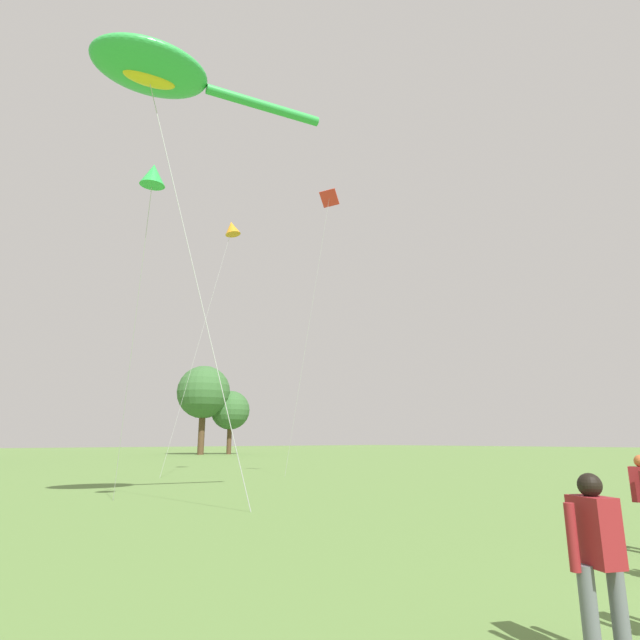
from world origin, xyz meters
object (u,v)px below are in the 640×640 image
Objects in this scene: big_show_kite at (157,71)px; person_tall_center at (598,552)px; small_kite_tiny_distant at (327,212)px; small_kite_diamond_red at (232,229)px; small_kite_stunt_black at (153,176)px; tree_shrub_far at (204,392)px; tree_oak_right at (230,410)px.

person_tall_center is (0.12, -11.67, -12.36)m from big_show_kite.
small_kite_diamond_red is at bearing 91.48° from small_kite_tiny_distant.
person_tall_center is 28.85m from small_kite_diamond_red.
tree_shrub_far is (29.17, 51.37, -1.22)m from small_kite_stunt_black.
person_tall_center is 0.10× the size of small_kite_tiny_distant.
tree_shrub_far is at bearing 46.01° from small_kite_tiny_distant.
small_kite_diamond_red reaches higher than person_tall_center.
small_kite_tiny_distant is (2.72, -5.80, -0.13)m from small_kite_diamond_red.
small_kite_tiny_distant reaches higher than big_show_kite.
tree_shrub_far is at bearing -113.02° from small_kite_stunt_black.
small_kite_diamond_red is at bearing -122.69° from small_kite_stunt_black.
small_kite_tiny_distant reaches higher than tree_oak_right.
person_tall_center is at bearing -118.08° from tree_oak_right.
small_kite_stunt_black is (0.07, 11.72, 8.78)m from person_tall_center.
tree_oak_right is 0.73× the size of tree_shrub_far.
small_kite_stunt_black is 0.83× the size of tree_shrub_far.
big_show_kite is at bearing -179.41° from small_kite_diamond_red.
small_kite_stunt_black is at bearing 26.78° from person_tall_center.
small_kite_tiny_distant is (12.52, 6.01, 1.22)m from big_show_kite.
tree_shrub_far is (16.84, 45.41, -6.02)m from small_kite_tiny_distant.
person_tall_center is at bearing -148.70° from small_kite_tiny_distant.
small_kite_diamond_red is 6.41m from small_kite_tiny_distant.
big_show_kite is at bearing -178.00° from small_kite_tiny_distant.
small_kite_tiny_distant reaches higher than tree_shrub_far.
tree_shrub_far is (29.24, 63.09, 7.56)m from person_tall_center.
small_kite_stunt_black is (-9.61, -11.75, -4.92)m from small_kite_diamond_red.
person_tall_center is at bearing 105.31° from big_show_kite.
small_kite_stunt_black is 60.67m from tree_oak_right.
person_tall_center is at bearing -114.87° from tree_shrub_far.
big_show_kite is 0.91× the size of small_kite_diamond_red.
small_kite_stunt_black reaches higher than person_tall_center.
small_kite_stunt_black is 0.65× the size of small_kite_tiny_distant.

